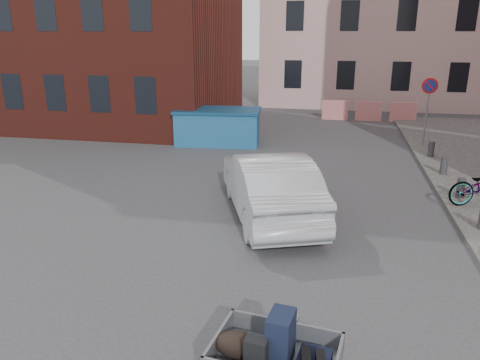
# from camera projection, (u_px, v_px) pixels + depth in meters

# --- Properties ---
(ground) EXTENTS (120.00, 120.00, 0.00)m
(ground) POSITION_uv_depth(u_px,v_px,m) (221.00, 234.00, 10.96)
(ground) COLOR #38383A
(ground) RESTS_ON ground
(far_building) EXTENTS (6.00, 6.00, 8.00)m
(far_building) POSITION_uv_depth(u_px,v_px,m) (23.00, 36.00, 33.94)
(far_building) COLOR maroon
(far_building) RESTS_ON ground
(no_parking_sign) EXTENTS (0.60, 0.09, 2.65)m
(no_parking_sign) POSITION_uv_depth(u_px,v_px,m) (428.00, 98.00, 18.05)
(no_parking_sign) COLOR gray
(no_parking_sign) RESTS_ON sidewalk
(bollards) EXTENTS (0.22, 9.02, 0.55)m
(bollards) POSITION_uv_depth(u_px,v_px,m) (461.00, 188.00, 12.88)
(bollards) COLOR #3A3A3D
(bollards) RESTS_ON sidewalk
(barriers) EXTENTS (4.70, 0.18, 1.00)m
(barriers) POSITION_uv_depth(u_px,v_px,m) (368.00, 111.00, 23.99)
(barriers) COLOR red
(barriers) RESTS_ON ground
(trailer) EXTENTS (1.74, 1.90, 1.20)m
(trailer) POSITION_uv_depth(u_px,v_px,m) (274.00, 355.00, 5.99)
(trailer) COLOR black
(trailer) RESTS_ON ground
(dumpster) EXTENTS (3.58, 2.07, 1.44)m
(dumpster) POSITION_uv_depth(u_px,v_px,m) (218.00, 126.00, 19.20)
(dumpster) COLOR #206198
(dumpster) RESTS_ON ground
(silver_car) EXTENTS (3.39, 5.33, 1.66)m
(silver_car) POSITION_uv_depth(u_px,v_px,m) (269.00, 184.00, 11.80)
(silver_car) COLOR #B8BAC0
(silver_car) RESTS_ON ground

